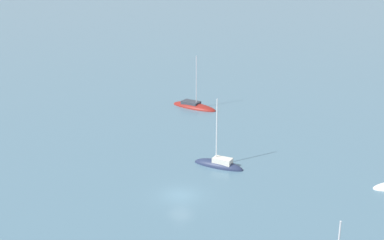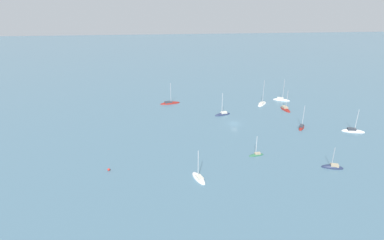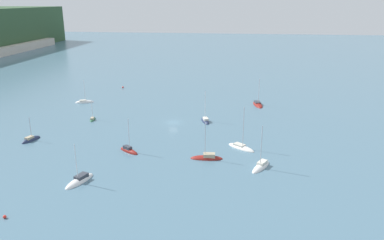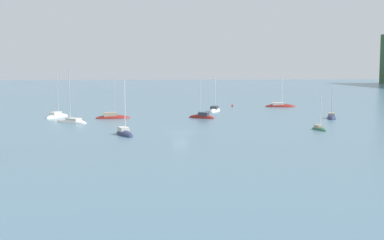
{
  "view_description": "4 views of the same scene",
  "coord_description": "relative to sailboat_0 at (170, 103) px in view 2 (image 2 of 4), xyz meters",
  "views": [
    {
      "loc": [
        -39.69,
        38.22,
        27.59
      ],
      "look_at": [
        11.03,
        -13.01,
        3.37
      ],
      "focal_mm": 50.0,
      "sensor_mm": 36.0,
      "label": 1
    },
    {
      "loc": [
        26.57,
        99.41,
        42.89
      ],
      "look_at": [
        16.19,
        4.53,
        3.98
      ],
      "focal_mm": 28.0,
      "sensor_mm": 36.0,
      "label": 2
    },
    {
      "loc": [
        -102.36,
        -19.34,
        34.49
      ],
      "look_at": [
        -7.05,
        -6.59,
        3.32
      ],
      "focal_mm": 35.0,
      "sensor_mm": 36.0,
      "label": 3
    },
    {
      "loc": [
        88.69,
        -7.22,
        11.44
      ],
      "look_at": [
        1.3,
        1.83,
        2.2
      ],
      "focal_mm": 50.0,
      "sensor_mm": 36.0,
      "label": 4
    }
  ],
  "objects": [
    {
      "name": "sailboat_8",
      "position": [
        -4.95,
        59.99,
        -0.01
      ],
      "size": [
        3.95,
        6.61,
        8.79
      ],
      "rotation": [
        0.0,
        0.0,
        5.05
      ],
      "color": "white",
      "rests_on": "ground_plane"
    },
    {
      "name": "sailboat_1",
      "position": [
        -47.38,
        12.95,
        0.05
      ],
      "size": [
        2.94,
        7.48,
        9.14
      ],
      "rotation": [
        0.0,
        0.0,
        1.65
      ],
      "color": "maroon",
      "rests_on": "ground_plane"
    },
    {
      "name": "sailboat_10",
      "position": [
        -23.43,
        49.63,
        0.03
      ],
      "size": [
        4.83,
        2.0,
        6.79
      ],
      "rotation": [
        0.0,
        0.0,
        0.16
      ],
      "color": "#2D6647",
      "rests_on": "ground_plane"
    },
    {
      "name": "sailboat_2",
      "position": [
        -39.95,
        5.32,
        0.01
      ],
      "size": [
        6.63,
        7.5,
        11.21
      ],
      "rotation": [
        0.0,
        0.0,
        4.04
      ],
      "color": "white",
      "rests_on": "ground_plane"
    },
    {
      "name": "sailboat_6",
      "position": [
        -41.92,
        58.69,
        0.01
      ],
      "size": [
        5.99,
        3.38,
        7.06
      ],
      "rotation": [
        0.0,
        0.0,
        5.98
      ],
      "color": "#232D4C",
      "rests_on": "ground_plane"
    },
    {
      "name": "sailboat_3",
      "position": [
        -45.67,
        31.74,
        0.05
      ],
      "size": [
        4.78,
        5.9,
        9.07
      ],
      "rotation": [
        0.0,
        0.0,
        4.1
      ],
      "color": "maroon",
      "rests_on": "ground_plane"
    },
    {
      "name": "sailboat_0",
      "position": [
        0.0,
        0.0,
        0.0
      ],
      "size": [
        9.04,
        4.19,
        9.98
      ],
      "rotation": [
        0.0,
        0.0,
        3.33
      ],
      "color": "maroon",
      "rests_on": "ground_plane"
    },
    {
      "name": "sailboat_5",
      "position": [
        -50.42,
        1.0,
        0.05
      ],
      "size": [
        7.48,
        5.12,
        10.38
      ],
      "rotation": [
        0.0,
        0.0,
        2.67
      ],
      "color": "white",
      "rests_on": "ground_plane"
    },
    {
      "name": "ground_plane",
      "position": [
        -22.72,
        25.3,
        -0.08
      ],
      "size": [
        600.0,
        600.0,
        0.0
      ],
      "primitive_type": "plane",
      "color": "slate"
    },
    {
      "name": "mooring_buoy_0",
      "position": [
        18.52,
        53.56,
        0.26
      ],
      "size": [
        0.69,
        0.69,
        0.69
      ],
      "color": "red",
      "rests_on": "ground_plane"
    },
    {
      "name": "sailboat_7",
      "position": [
        -61.89,
        36.9,
        0.03
      ],
      "size": [
        7.85,
        4.53,
        9.02
      ],
      "rotation": [
        0.0,
        0.0,
        2.81
      ],
      "color": "white",
      "rests_on": "ground_plane"
    },
    {
      "name": "sailboat_4",
      "position": [
        -20.28,
        16.03,
        0.04
      ],
      "size": [
        7.04,
        3.9,
        9.84
      ],
      "rotation": [
        0.0,
        0.0,
        0.31
      ],
      "color": "#232D4C",
      "rests_on": "ground_plane"
    }
  ]
}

